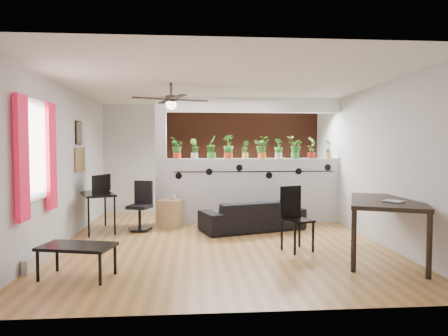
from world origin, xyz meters
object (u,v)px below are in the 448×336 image
at_px(potted_plant_7, 295,147).
at_px(potted_plant_9, 328,148).
at_px(office_chair, 141,209).
at_px(dining_table, 387,206).
at_px(cup, 173,197).
at_px(potted_plant_1, 194,148).
at_px(cube_shelf, 170,213).
at_px(sofa, 252,216).
at_px(potted_plant_2, 211,146).
at_px(coffee_table, 77,248).
at_px(potted_plant_6, 279,148).
at_px(potted_plant_4, 245,149).
at_px(potted_plant_3, 228,146).
at_px(ceiling_fan, 171,101).
at_px(potted_plant_0, 177,147).
at_px(computer_desk, 97,196).
at_px(folding_chair, 294,212).
at_px(potted_plant_8, 312,147).
at_px(potted_plant_5, 262,147).

height_order(potted_plant_7, potted_plant_9, potted_plant_7).
height_order(office_chair, dining_table, office_chair).
bearing_deg(cup, potted_plant_1, 38.24).
xyz_separation_m(cube_shelf, dining_table, (3.16, -2.52, 0.48)).
distance_m(sofa, office_chair, 2.12).
bearing_deg(potted_plant_2, coffee_table, -118.04).
bearing_deg(potted_plant_6, potted_plant_4, 180.00).
height_order(potted_plant_1, potted_plant_3, potted_plant_3).
bearing_deg(potted_plant_4, ceiling_fan, -128.36).
relative_size(potted_plant_7, potted_plant_9, 1.16).
xyz_separation_m(potted_plant_0, potted_plant_9, (3.16, 0.00, -0.02)).
xyz_separation_m(potted_plant_2, potted_plant_4, (0.70, 0.00, -0.05)).
height_order(potted_plant_0, sofa, potted_plant_0).
bearing_deg(office_chair, coffee_table, -98.49).
distance_m(ceiling_fan, computer_desk, 2.49).
xyz_separation_m(potted_plant_2, potted_plant_3, (0.35, 0.00, 0.01)).
height_order(potted_plant_3, coffee_table, potted_plant_3).
relative_size(cube_shelf, folding_chair, 0.56).
height_order(potted_plant_7, sofa, potted_plant_7).
bearing_deg(dining_table, potted_plant_7, 101.33).
bearing_deg(sofa, computer_desk, -19.76).
bearing_deg(computer_desk, office_chair, 2.05).
distance_m(ceiling_fan, potted_plant_4, 2.42).
bearing_deg(potted_plant_8, office_chair, -170.14).
xyz_separation_m(potted_plant_3, coffee_table, (-2.13, -3.34, -1.25)).
xyz_separation_m(potted_plant_4, sofa, (0.04, -0.73, -1.27)).
bearing_deg(potted_plant_7, cup, -172.37).
height_order(potted_plant_8, coffee_table, potted_plant_8).
height_order(ceiling_fan, sofa, ceiling_fan).
height_order(potted_plant_1, potted_plant_4, potted_plant_1).
bearing_deg(potted_plant_3, potted_plant_2, 180.00).
xyz_separation_m(potted_plant_1, cup, (-0.43, -0.34, -0.97)).
relative_size(cube_shelf, computer_desk, 0.49).
relative_size(ceiling_fan, potted_plant_5, 2.61).
bearing_deg(ceiling_fan, potted_plant_3, 59.19).
xyz_separation_m(folding_chair, coffee_table, (-2.94, -1.11, -0.22)).
xyz_separation_m(ceiling_fan, computer_desk, (-1.45, 1.17, -1.65)).
bearing_deg(potted_plant_0, cup, -103.29).
bearing_deg(cube_shelf, potted_plant_5, 28.04).
height_order(potted_plant_6, cube_shelf, potted_plant_6).
distance_m(office_chair, folding_chair, 3.02).
distance_m(dining_table, folding_chair, 1.33).
bearing_deg(potted_plant_8, computer_desk, -171.59).
xyz_separation_m(potted_plant_9, cup, (-3.24, -0.34, -0.96)).
xyz_separation_m(potted_plant_7, cup, (-2.54, -0.34, -0.99)).
relative_size(potted_plant_4, computer_desk, 0.32).
xyz_separation_m(potted_plant_4, potted_plant_5, (0.35, -0.00, 0.04)).
height_order(cube_shelf, coffee_table, cube_shelf).
bearing_deg(potted_plant_2, cup, -156.52).
relative_size(sofa, folding_chair, 1.89).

